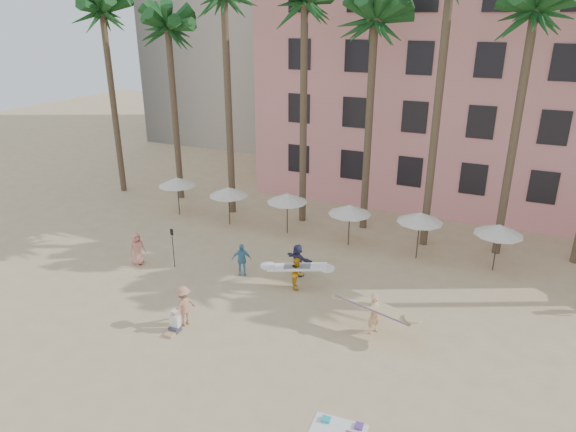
{
  "coord_description": "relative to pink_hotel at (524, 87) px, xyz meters",
  "views": [
    {
      "loc": [
        7.16,
        -14.04,
        12.63
      ],
      "look_at": [
        -1.95,
        6.0,
        4.0
      ],
      "focal_mm": 32.0,
      "sensor_mm": 36.0,
      "label": 1
    }
  ],
  "objects": [
    {
      "name": "carrier_yellow",
      "position": [
        -4.21,
        -21.61,
        -6.96
      ],
      "size": [
        3.4,
        1.28,
        1.84
      ],
      "color": "#E4B080",
      "rests_on": "ground"
    },
    {
      "name": "umbrella_row",
      "position": [
        -10.0,
        -13.5,
        -5.67
      ],
      "size": [
        22.5,
        2.7,
        2.73
      ],
      "color": "#332B23",
      "rests_on": "ground"
    },
    {
      "name": "beach_towel",
      "position": [
        -3.69,
        -27.41,
        -7.97
      ],
      "size": [
        1.87,
        1.12,
        0.14
      ],
      "color": "white",
      "rests_on": "ground"
    },
    {
      "name": "beachgoers",
      "position": [
        -9.94,
        -20.23,
        -7.11
      ],
      "size": [
        23.03,
        9.68,
        1.86
      ],
      "color": "#DC877C",
      "rests_on": "ground"
    },
    {
      "name": "seated_man",
      "position": [
        -11.98,
        -25.08,
        -7.66
      ],
      "size": [
        0.44,
        0.76,
        0.99
      ],
      "color": "#3F3F4C",
      "rests_on": "ground"
    },
    {
      "name": "pink_hotel",
      "position": [
        0.0,
        0.0,
        0.0
      ],
      "size": [
        35.0,
        14.0,
        16.0
      ],
      "primitive_type": "cube",
      "color": "pink",
      "rests_on": "ground"
    },
    {
      "name": "palm_row",
      "position": [
        -6.49,
        -11.0,
        4.97
      ],
      "size": [
        44.4,
        5.4,
        16.3
      ],
      "color": "brown",
      "rests_on": "ground"
    },
    {
      "name": "paddle",
      "position": [
        -15.61,
        -20.08,
        -6.59
      ],
      "size": [
        0.18,
        0.04,
        2.23
      ],
      "color": "black",
      "rests_on": "ground"
    },
    {
      "name": "carrier_white",
      "position": [
        -8.73,
        -19.4,
        -7.12
      ],
      "size": [
        2.99,
        1.63,
        1.62
      ],
      "color": "orange",
      "rests_on": "ground"
    },
    {
      "name": "ground",
      "position": [
        -7.0,
        -26.0,
        -8.0
      ],
      "size": [
        120.0,
        120.0,
        0.0
      ],
      "primitive_type": "plane",
      "color": "#D1B789",
      "rests_on": "ground"
    }
  ]
}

